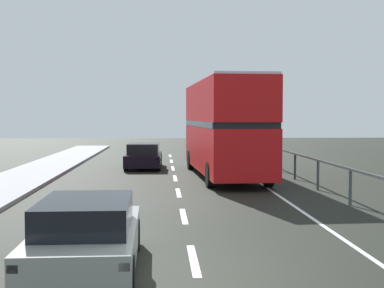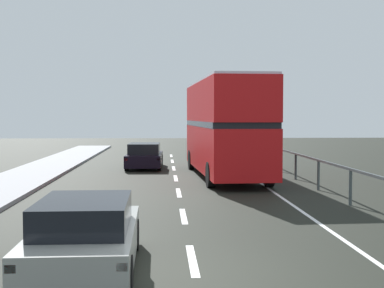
{
  "view_description": "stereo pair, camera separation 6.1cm",
  "coord_description": "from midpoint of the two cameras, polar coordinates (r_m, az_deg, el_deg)",
  "views": [
    {
      "loc": [
        -0.61,
        -9.29,
        2.77
      ],
      "look_at": [
        0.33,
        7.47,
        1.91
      ],
      "focal_mm": 51.12,
      "sensor_mm": 36.0,
      "label": 1
    },
    {
      "loc": [
        -0.55,
        -9.29,
        2.77
      ],
      "look_at": [
        0.33,
        7.47,
        1.91
      ],
      "focal_mm": 51.12,
      "sensor_mm": 36.0,
      "label": 2
    }
  ],
  "objects": [
    {
      "name": "double_decker_bus_red",
      "position": [
        24.77,
        3.55,
        1.93
      ],
      "size": [
        3.03,
        10.45,
        4.39
      ],
      "rotation": [
        0.0,
        0.0,
        0.05
      ],
      "color": "red",
      "rests_on": "ground"
    },
    {
      "name": "sedan_car_ahead",
      "position": [
        29.13,
        -4.91,
        -1.27
      ],
      "size": [
        1.94,
        4.37,
        1.34
      ],
      "rotation": [
        0.0,
        0.0,
        -0.03
      ],
      "color": "black",
      "rests_on": "ground"
    },
    {
      "name": "ground_plane",
      "position": [
        9.72,
        0.57,
        -13.92
      ],
      "size": [
        73.76,
        120.0,
        0.1
      ],
      "primitive_type": "cube",
      "color": "black"
    },
    {
      "name": "bridge_side_railing",
      "position": [
        19.28,
        14.6,
        -2.62
      ],
      "size": [
        0.1,
        42.0,
        1.17
      ],
      "color": "#424C4D",
      "rests_on": "ground"
    },
    {
      "name": "hatchback_car_near",
      "position": [
        10.01,
        -10.87,
        -9.42
      ],
      "size": [
        1.83,
        4.35,
        1.32
      ],
      "rotation": [
        0.0,
        0.0,
        0.01
      ],
      "color": "gray",
      "rests_on": "ground"
    },
    {
      "name": "lane_paint_markings",
      "position": [
        18.3,
        5.36,
        -5.79
      ],
      "size": [
        3.61,
        46.0,
        0.01
      ],
      "color": "silver",
      "rests_on": "ground"
    }
  ]
}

